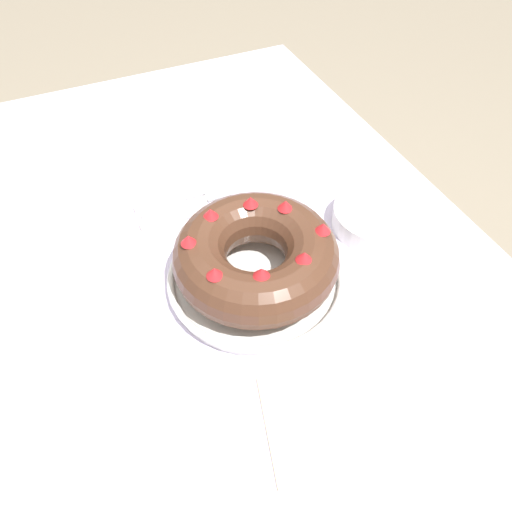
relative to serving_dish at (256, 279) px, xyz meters
The scene contains 9 objects.
ground_plane 0.77m from the serving_dish, 137.08° to the right, with size 8.00×8.00×0.00m, color gray.
dining_table 0.11m from the serving_dish, 137.08° to the right, with size 1.52×0.91×0.75m.
serving_dish is the anchor object (origin of this frame).
bundt_cake 0.06m from the serving_dish, 91.75° to the right, with size 0.26×0.26×0.10m.
fork 0.24m from the serving_dish, behind, with size 0.02×0.18×0.01m.
serving_knife 0.26m from the serving_dish, 167.99° to the right, with size 0.02×0.20×0.01m.
cake_knife 0.22m from the serving_dish, 161.52° to the right, with size 0.02×0.17×0.01m.
side_bowl 0.26m from the serving_dish, 98.17° to the left, with size 0.16×0.16×0.04m, color white.
napkin 0.26m from the serving_dish, ahead, with size 0.16×0.11×0.00m, color beige.
Camera 1 is at (0.50, -0.20, 1.40)m, focal length 35.00 mm.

